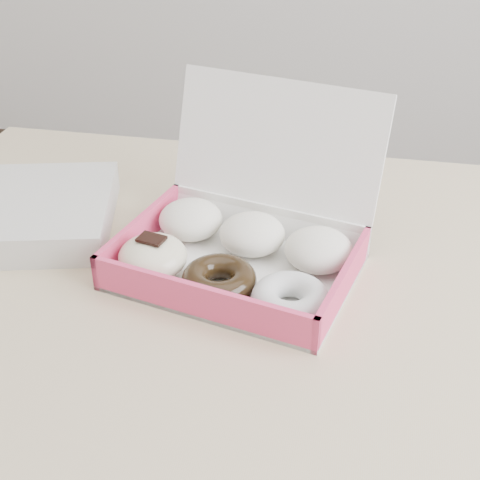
# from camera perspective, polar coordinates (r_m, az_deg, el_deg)

# --- Properties ---
(table) EXTENTS (1.20, 0.80, 0.75)m
(table) POSITION_cam_1_polar(r_m,az_deg,el_deg) (0.87, 5.26, -8.32)
(table) COLOR tan
(table) RESTS_ON ground
(donut_box) EXTENTS (0.34, 0.32, 0.21)m
(donut_box) POSITION_cam_1_polar(r_m,az_deg,el_deg) (0.84, -0.01, -0.30)
(donut_box) COLOR white
(donut_box) RESTS_ON table
(newspapers) EXTENTS (0.32, 0.28, 0.04)m
(newspapers) POSITION_cam_1_polar(r_m,az_deg,el_deg) (0.99, -18.93, 2.22)
(newspapers) COLOR beige
(newspapers) RESTS_ON table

